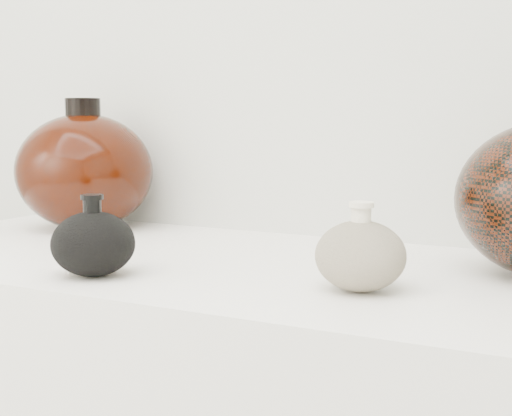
% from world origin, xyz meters
% --- Properties ---
extents(black_gourd_vase, '(0.11, 0.11, 0.10)m').
position_xyz_m(black_gourd_vase, '(-0.11, 0.79, 0.94)').
color(black_gourd_vase, black).
rests_on(black_gourd_vase, display_counter).
extents(cream_gourd_vase, '(0.13, 0.13, 0.10)m').
position_xyz_m(cream_gourd_vase, '(0.21, 0.87, 0.94)').
color(cream_gourd_vase, beige).
rests_on(cream_gourd_vase, display_counter).
extents(left_round_pot, '(0.29, 0.29, 0.23)m').
position_xyz_m(left_round_pot, '(-0.38, 1.09, 1.00)').
color(left_round_pot, black).
rests_on(left_round_pot, display_counter).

